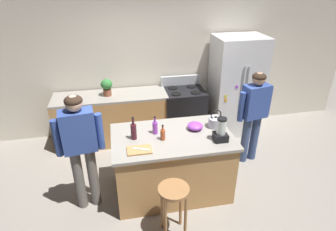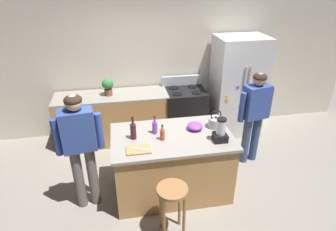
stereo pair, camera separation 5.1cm
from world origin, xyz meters
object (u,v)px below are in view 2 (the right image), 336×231
person_by_sink_right (255,110)px  bottle_soda (155,127)px  kitchen_island (172,163)px  chef_knife (140,149)px  bottle_wine (133,131)px  mixing_bowl (195,126)px  blender_appliance (221,132)px  potted_plant (108,86)px  cutting_board (139,150)px  bar_stool (172,199)px  refrigerator (237,87)px  bottle_cooking_sauce (162,134)px  person_by_island_left (80,143)px  tea_kettle (216,122)px  stove_range (184,112)px

person_by_sink_right → bottle_soda: person_by_sink_right is taller
kitchen_island → bottle_soda: 0.60m
kitchen_island → chef_knife: chef_knife is taller
bottle_wine → mixing_bowl: 0.86m
bottle_soda → blender_appliance: bearing=-22.6°
potted_plant → cutting_board: bearing=-78.5°
potted_plant → cutting_board: size_ratio=1.00×
person_by_sink_right → bottle_wine: person_by_sink_right is taller
bar_stool → bottle_soda: (-0.07, 0.88, 0.47)m
refrigerator → blender_appliance: size_ratio=5.81×
bottle_cooking_sauce → person_by_island_left: bearing=-179.8°
mixing_bowl → tea_kettle: bearing=2.1°
cutting_board → refrigerator: bearing=41.4°
blender_appliance → bottle_soda: (-0.80, 0.33, -0.04)m
bottle_cooking_sauce → bottle_wine: bearing=166.0°
chef_knife → bottle_cooking_sauce: bearing=55.3°
bottle_wine → chef_knife: (0.06, -0.29, -0.09)m
kitchen_island → mixing_bowl: mixing_bowl is taller
person_by_sink_right → bottle_cooking_sauce: size_ratio=7.16×
person_by_sink_right → cutting_board: (-1.88, -0.76, -0.01)m
bar_stool → bottle_wine: size_ratio=2.25×
person_by_island_left → bottle_wine: size_ratio=5.16×
refrigerator → mixing_bowl: bearing=-130.6°
potted_plant → stove_range: bearing=-1.1°
person_by_sink_right → chef_knife: (-1.86, -0.76, 0.01)m
bar_stool → cutting_board: cutting_board is taller
chef_knife → refrigerator: bearing=64.2°
refrigerator → person_by_sink_right: (-0.12, -1.01, 0.00)m
person_by_island_left → bottle_wine: (0.66, 0.09, 0.04)m
kitchen_island → mixing_bowl: 0.62m
kitchen_island → refrigerator: refrigerator is taller
person_by_island_left → bar_stool: 1.32m
bottle_wine → chef_knife: size_ratio=1.44×
refrigerator → kitchen_island: bearing=-135.7°
person_by_sink_right → bar_stool: 2.04m
bottle_soda → cutting_board: 0.46m
kitchen_island → stove_range: stove_range is taller
kitchen_island → bar_stool: bearing=-100.6°
blender_appliance → kitchen_island: bearing=158.7°
kitchen_island → refrigerator: size_ratio=0.87×
person_by_island_left → bottle_cooking_sauce: person_by_island_left is taller
bar_stool → blender_appliance: size_ratio=2.21×
bottle_soda → cutting_board: bearing=-124.1°
bottle_cooking_sauce → chef_knife: (-0.31, -0.20, -0.06)m
bar_stool → mixing_bowl: size_ratio=3.28×
mixing_bowl → tea_kettle: size_ratio=0.79×
bar_stool → tea_kettle: size_ratio=2.58×
person_by_island_left → potted_plant: size_ratio=5.44×
bottle_wine → blender_appliance: bearing=-12.8°
person_by_sink_right → potted_plant: person_by_sink_right is taller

